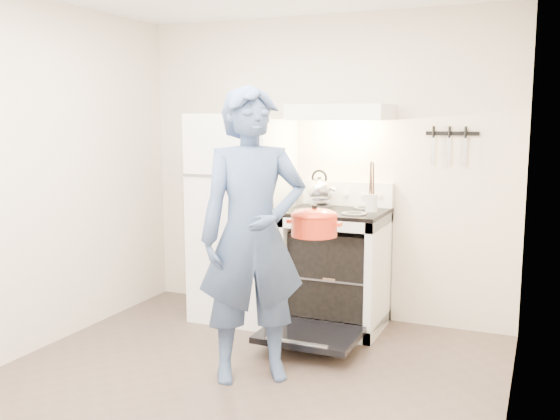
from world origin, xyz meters
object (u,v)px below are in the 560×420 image
Objects in this scene: stove_body at (336,271)px; person at (253,236)px; tea_kettle at (319,188)px; refrigerator at (243,217)px; dutch_oven at (314,226)px.

stove_body is 0.49× the size of person.
stove_body is at bearing -35.96° from tea_kettle.
tea_kettle is at bearing 15.26° from refrigerator.
dutch_oven is at bearing -41.50° from refrigerator.
tea_kettle is 1.05m from dutch_oven.
dutch_oven is at bearing 9.74° from person.
refrigerator is 0.90m from stove_body.
person is 0.43m from dutch_oven.
stove_body is at bearing 1.77° from refrigerator.
person is at bearing -135.86° from dutch_oven.
refrigerator reaches higher than dutch_oven.
refrigerator is at bearing -178.23° from stove_body.
refrigerator is at bearing 138.50° from dutch_oven.
stove_body is 1.00m from dutch_oven.
refrigerator is 4.60× the size of dutch_oven.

